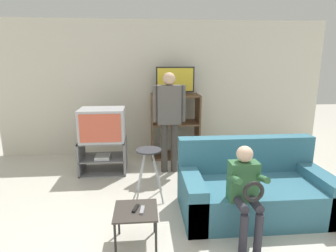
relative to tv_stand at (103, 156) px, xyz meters
The scene contains 12 objects.
wall_back 1.81m from the tv_stand, 41.99° to the left, with size 6.40×0.06×2.60m.
tv_stand is the anchor object (origin of this frame).
television_main 0.55m from the tv_stand, ahead, with size 0.72×0.54×0.53m.
media_shelf 1.49m from the tv_stand, 27.40° to the left, with size 0.92×0.51×1.22m.
television_flat 1.88m from the tv_stand, 27.58° to the left, with size 0.72×0.20×0.51m.
folding_stool 1.28m from the tv_stand, 53.29° to the right, with size 0.38×0.41×0.70m.
snack_table 2.09m from the tv_stand, 73.49° to the right, with size 0.44×0.44×0.39m.
remote_control_black 2.09m from the tv_stand, 73.42° to the right, with size 0.04×0.14×0.02m, color black.
remote_control_white 2.14m from the tv_stand, 72.00° to the right, with size 0.04×0.14×0.02m, color gray.
couch 2.50m from the tv_stand, 35.81° to the right, with size 1.78×0.95×0.88m.
person_standing_adult 1.34m from the tv_stand, ahead, with size 0.53×0.20×1.67m.
person_seated_child 2.66m from the tv_stand, 49.55° to the right, with size 0.33×0.43×1.01m.
Camera 1 is at (-0.41, -2.21, 1.86)m, focal length 30.00 mm.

